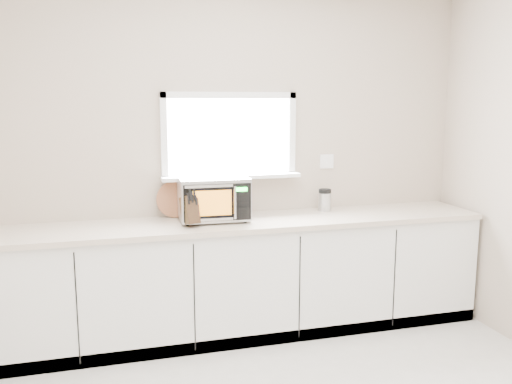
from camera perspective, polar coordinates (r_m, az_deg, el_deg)
name	(u,v)px	position (r m, az deg, el deg)	size (l,w,h in m)	color
back_wall	(229,159)	(4.40, -2.81, 3.49)	(4.00, 0.17, 2.70)	#B5A490
cabinets	(239,279)	(4.32, -1.84, -9.19)	(3.92, 0.60, 0.88)	white
countertop	(239,223)	(4.19, -1.84, -3.26)	(3.92, 0.64, 0.04)	beige
microwave	(213,198)	(4.17, -4.51, -0.59)	(0.53, 0.45, 0.34)	black
knife_block	(190,210)	(3.99, -6.97, -1.87)	(0.13, 0.21, 0.29)	#423017
cutting_board	(175,199)	(4.31, -8.55, -0.76)	(0.29, 0.29, 0.02)	#A96241
coffee_grinder	(325,200)	(4.57, 7.24, -0.82)	(0.12, 0.12, 0.19)	#B7BABF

